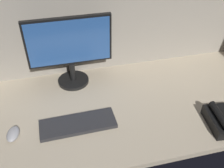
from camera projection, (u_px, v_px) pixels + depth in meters
The scene contains 5 objects.
ground_plane at pixel (127, 103), 143.70cm from camera, with size 180.00×80.00×3.00cm, color tan.
cubicle_wall_back at pixel (111, 22), 153.20cm from camera, with size 180.00×5.00×58.75cm.
monitor at pixel (70, 48), 143.00cm from camera, with size 46.60×18.00×40.45cm.
keyboard at pixel (78, 124), 128.33cm from camera, with size 37.00×13.00×2.00cm, color #262628.
mouse at pixel (13, 134), 122.45cm from camera, with size 5.60×9.60×3.40cm, color #99999E.
Camera 1 is at (-33.18, -101.29, 95.82)cm, focal length 42.09 mm.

